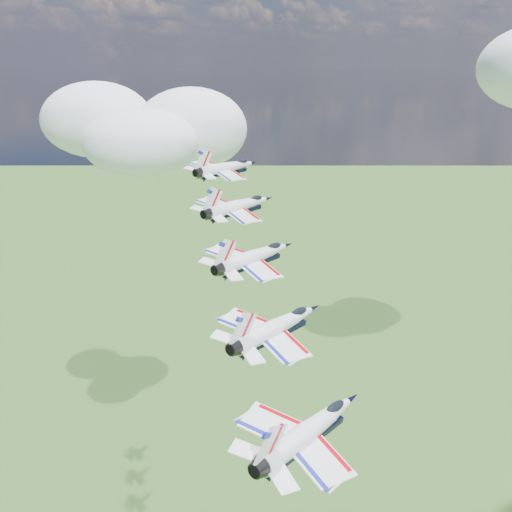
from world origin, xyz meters
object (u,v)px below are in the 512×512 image
Objects in this scene: jet_1 at (240,206)px; jet_3 at (278,326)px; jet_2 at (256,256)px; jet_4 at (311,429)px; jet_0 at (228,167)px.

jet_1 reaches higher than jet_3.
jet_2 is 1.00× the size of jet_4.
jet_2 reaches higher than jet_3.
jet_3 is at bearing 141.96° from jet_4.
jet_2 is 26.35m from jet_4.
jet_1 is at bearing -38.04° from jet_0.
jet_0 is 1.00× the size of jet_2.
jet_1 reaches higher than jet_2.
jet_1 is (9.03, -9.05, -3.19)m from jet_0.
jet_0 is 13.18m from jet_1.
jet_4 is at bearing -38.04° from jet_2.
jet_3 is (27.09, -27.15, -9.57)m from jet_0.
jet_2 is (9.03, -9.05, -3.19)m from jet_1.
jet_0 reaches higher than jet_2.
jet_4 is (18.06, -18.10, -6.38)m from jet_2.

